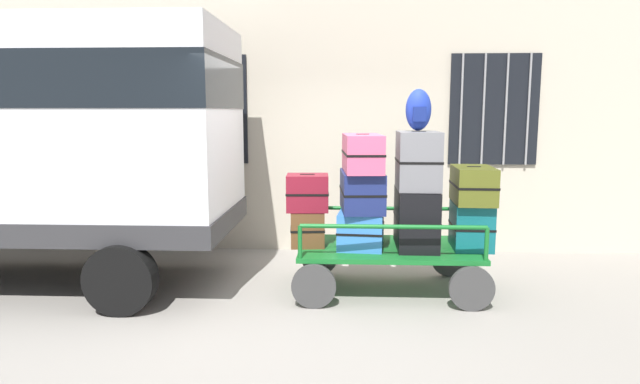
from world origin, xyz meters
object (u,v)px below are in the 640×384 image
van (9,129)px  suitcase_left_middle (307,193)px  suitcase_center_bottom (416,218)px  suitcase_midright_middle (473,185)px  suitcase_left_bottom (307,229)px  suitcase_midleft_middle (362,191)px  suitcase_center_middle (418,161)px  luggage_cart (388,256)px  suitcase_midleft_top (362,153)px  suitcase_midleft_bottom (361,228)px  suitcase_midright_bottom (471,226)px  backpack (418,110)px

van → suitcase_left_middle: 3.42m
suitcase_center_bottom → suitcase_midright_middle: (0.59, -0.03, 0.37)m
suitcase_left_middle → suitcase_midright_middle: size_ratio=0.69×
suitcase_left_middle → suitcase_center_bottom: size_ratio=0.61×
suitcase_left_bottom → suitcase_midright_middle: 1.85m
suitcase_midleft_middle → suitcase_center_middle: 0.69m
luggage_cart → suitcase_center_middle: size_ratio=3.11×
suitcase_midleft_top → suitcase_center_middle: (0.59, -0.00, -0.08)m
suitcase_midleft_bottom → suitcase_midleft_top: (0.00, -0.05, 0.83)m
suitcase_midleft_top → suitcase_midright_bottom: 1.42m
suitcase_left_bottom → suitcase_midleft_top: suitcase_midleft_top is taller
suitcase_left_bottom → suitcase_midleft_top: bearing=-0.0°
suitcase_midleft_bottom → backpack: size_ratio=1.74×
luggage_cart → suitcase_midleft_top: suitcase_midleft_top is taller
suitcase_left_middle → suitcase_midright_middle: bearing=-1.0°
luggage_cart → suitcase_left_bottom: bearing=-178.5°
suitcase_midleft_bottom → suitcase_midright_bottom: bearing=-2.2°
backpack → van: bearing=179.2°
suitcase_midleft_top → suitcase_midright_middle: suitcase_midleft_top is taller
suitcase_left_bottom → backpack: size_ratio=0.91×
suitcase_midright_middle → suitcase_center_bottom: bearing=177.0°
suitcase_left_middle → suitcase_midleft_top: suitcase_midleft_top is taller
suitcase_midright_middle → suitcase_center_middle: bearing=-179.7°
luggage_cart → suitcase_center_middle: 1.10m
luggage_cart → suitcase_midleft_middle: bearing=174.1°
luggage_cart → suitcase_midleft_middle: size_ratio=2.44×
suitcase_left_bottom → suitcase_center_bottom: 1.19m
suitcase_midright_bottom → backpack: size_ratio=1.29×
suitcase_midleft_middle → backpack: bearing=-1.0°
suitcase_midleft_top → suitcase_midright_bottom: size_ratio=1.52×
suitcase_midleft_top → backpack: backpack is taller
van → suitcase_left_bottom: size_ratio=12.42×
suitcase_midleft_bottom → suitcase_midright_middle: 1.29m
suitcase_midleft_middle → suitcase_midleft_top: size_ratio=0.96×
suitcase_left_middle → suitcase_center_middle: size_ratio=0.74×
luggage_cart → suitcase_midright_middle: (0.89, -0.02, 0.80)m
suitcase_midleft_middle → suitcase_left_middle: bearing=-177.8°
suitcase_left_bottom → suitcase_left_middle: bearing=90.0°
van → suitcase_midright_middle: van is taller
suitcase_left_bottom → suitcase_left_middle: (-0.00, 0.03, 0.40)m
suitcase_center_bottom → suitcase_midright_bottom: suitcase_center_bottom is taller
suitcase_center_bottom → backpack: bearing=100.8°
suitcase_left_bottom → suitcase_midright_bottom: size_ratio=0.71×
suitcase_midleft_middle → suitcase_midright_bottom: (1.19, -0.05, -0.37)m
suitcase_center_bottom → suitcase_midright_bottom: bearing=-2.2°
suitcase_left_middle → suitcase_center_bottom: (1.19, -0.00, -0.27)m
suitcase_midleft_top → suitcase_midright_middle: (1.19, -0.00, -0.34)m
suitcase_midright_bottom → backpack: bearing=176.5°
suitcase_midright_bottom → suitcase_midright_middle: suitcase_midright_middle is taller
suitcase_left_middle → backpack: bearing=0.6°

